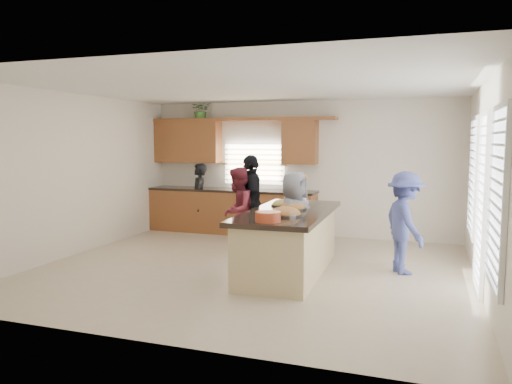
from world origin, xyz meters
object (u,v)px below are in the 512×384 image
at_px(woman_left_mid, 238,211).
at_px(woman_left_front, 251,203).
at_px(woman_left_back, 199,198).
at_px(woman_right_back, 405,223).
at_px(woman_right_front, 294,221).
at_px(island, 289,243).
at_px(salad_bowl, 268,216).

height_order(woman_left_mid, woman_left_front, woman_left_front).
height_order(woman_left_back, woman_left_mid, woman_left_mid).
distance_m(woman_right_back, woman_right_front, 1.65).
relative_size(island, woman_right_front, 1.80).
bearing_deg(island, woman_left_front, 128.97).
distance_m(salad_bowl, woman_right_back, 2.32).
xyz_separation_m(woman_left_back, woman_right_back, (4.38, -2.07, 0.02)).
relative_size(island, woman_right_back, 1.78).
distance_m(salad_bowl, woman_left_mid, 2.29).
relative_size(salad_bowl, woman_left_front, 0.19).
distance_m(salad_bowl, woman_left_back, 4.63).
bearing_deg(woman_left_front, woman_left_back, -151.98).
bearing_deg(woman_left_back, woman_right_front, 27.88).
xyz_separation_m(salad_bowl, woman_right_back, (1.62, 1.63, -0.26)).
distance_m(woman_left_front, woman_right_front, 1.43).
xyz_separation_m(salad_bowl, woman_left_front, (-1.05, 2.29, -0.16)).
xyz_separation_m(island, woman_right_front, (0.02, 0.24, 0.31)).
height_order(woman_left_front, woman_right_back, woman_left_front).
bearing_deg(salad_bowl, woman_left_back, 126.67).
xyz_separation_m(island, woman_left_mid, (-1.16, 0.86, 0.31)).
height_order(salad_bowl, woman_right_back, woman_right_back).
height_order(island, woman_left_back, woman_left_back).
xyz_separation_m(salad_bowl, woman_left_back, (-2.76, 3.71, -0.28)).
bearing_deg(salad_bowl, island, 91.09).
bearing_deg(woman_right_back, woman_left_mid, 56.57).
distance_m(woman_left_mid, woman_right_back, 2.82).
bearing_deg(woman_right_front, salad_bowl, -175.52).
bearing_deg(woman_left_back, salad_bowl, 15.37).
relative_size(salad_bowl, woman_right_back, 0.22).
bearing_deg(woman_right_back, woman_right_front, 73.75).
relative_size(island, woman_left_back, 1.83).
xyz_separation_m(island, woman_right_back, (1.64, 0.55, 0.31)).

